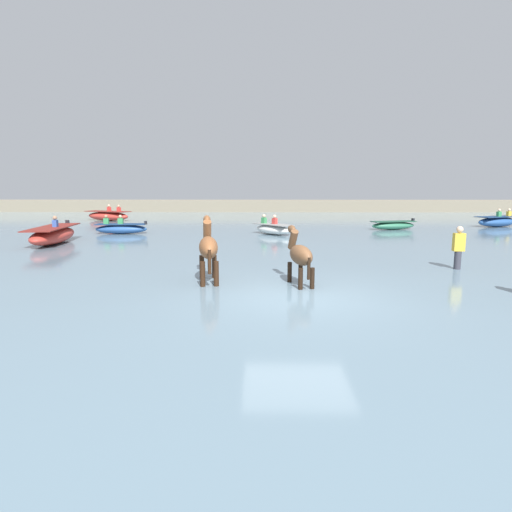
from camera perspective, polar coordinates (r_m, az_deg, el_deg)
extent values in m
plane|color=gray|center=(9.94, 5.56, -7.18)|extent=(120.00, 120.00, 0.00)
cube|color=slate|center=(19.70, 3.19, 1.51)|extent=(90.00, 90.00, 0.33)
ellipsoid|color=brown|center=(10.82, 5.97, 0.12)|extent=(0.71, 1.32, 0.50)
cylinder|color=black|center=(11.30, 4.48, -2.94)|extent=(0.12, 0.12, 0.85)
cylinder|color=black|center=(11.39, 5.92, -2.86)|extent=(0.12, 0.12, 0.85)
cylinder|color=black|center=(10.49, 5.91, -3.91)|extent=(0.12, 0.12, 0.85)
cylinder|color=black|center=(10.59, 7.45, -3.82)|extent=(0.12, 0.12, 0.85)
cylinder|color=brown|center=(11.39, 4.93, 2.19)|extent=(0.30, 0.49, 0.57)
ellipsoid|color=brown|center=(11.48, 4.76, 3.57)|extent=(0.28, 0.46, 0.21)
cylinder|color=black|center=(10.31, 7.02, -1.65)|extent=(0.08, 0.08, 0.54)
ellipsoid|color=brown|center=(11.16, -6.34, 1.14)|extent=(0.70, 1.47, 0.56)
cylinder|color=black|center=(11.77, -7.18, -2.22)|extent=(0.13, 0.13, 0.96)
cylinder|color=black|center=(11.78, -5.53, -2.18)|extent=(0.13, 0.13, 0.96)
cylinder|color=black|center=(10.81, -7.08, -3.25)|extent=(0.13, 0.13, 0.96)
cylinder|color=black|center=(10.82, -5.28, -3.20)|extent=(0.13, 0.13, 0.96)
cylinder|color=brown|center=(11.85, -6.49, 3.33)|extent=(0.30, 0.55, 0.65)
ellipsoid|color=brown|center=(11.97, -6.54, 4.81)|extent=(0.27, 0.51, 0.24)
cylinder|color=black|center=(10.54, -6.19, -0.77)|extent=(0.09, 0.09, 0.60)
ellipsoid|color=#28518E|center=(23.86, -17.44, 3.42)|extent=(2.73, 1.05, 0.49)
cube|color=navy|center=(23.83, -17.47, 4.05)|extent=(2.62, 1.01, 0.04)
cube|color=black|center=(23.53, -14.44, 4.30)|extent=(0.13, 0.17, 0.18)
cube|color=#388E51|center=(23.98, -19.26, 4.40)|extent=(0.27, 0.20, 0.30)
sphere|color=#A37556|center=(23.97, -19.29, 4.97)|extent=(0.18, 0.18, 0.18)
cube|color=#388E51|center=(23.74, -17.54, 4.44)|extent=(0.27, 0.20, 0.30)
sphere|color=tan|center=(23.72, -17.57, 5.02)|extent=(0.18, 0.18, 0.18)
ellipsoid|color=#BC382D|center=(33.43, -19.04, 5.02)|extent=(3.82, 2.63, 0.65)
cube|color=maroon|center=(33.41, -19.08, 5.62)|extent=(3.67, 2.52, 0.04)
cube|color=red|center=(32.72, -17.75, 5.92)|extent=(0.31, 0.27, 0.30)
sphere|color=tan|center=(32.71, -17.77, 6.34)|extent=(0.18, 0.18, 0.18)
cube|color=red|center=(33.50, -18.92, 5.92)|extent=(0.31, 0.27, 0.30)
sphere|color=beige|center=(33.49, -18.94, 6.33)|extent=(0.18, 0.18, 0.18)
ellipsoid|color=silver|center=(22.47, 2.29, 3.53)|extent=(2.26, 2.44, 0.50)
cube|color=gray|center=(22.44, 2.30, 4.22)|extent=(2.17, 2.34, 0.04)
cube|color=#388E51|center=(22.90, 1.06, 4.75)|extent=(0.31, 0.31, 0.30)
sphere|color=beige|center=(22.88, 1.07, 5.35)|extent=(0.18, 0.18, 0.18)
cube|color=red|center=(22.49, 2.48, 4.66)|extent=(0.31, 0.31, 0.30)
sphere|color=beige|center=(22.47, 2.49, 5.27)|extent=(0.18, 0.18, 0.18)
ellipsoid|color=#BC382D|center=(20.83, -25.34, 2.46)|extent=(1.74, 4.30, 0.69)
cube|color=maroon|center=(20.80, -25.41, 3.47)|extent=(1.67, 4.13, 0.04)
cube|color=black|center=(22.69, -23.76, 4.16)|extent=(0.17, 0.14, 0.18)
cube|color=#3356A8|center=(20.74, -25.10, 3.95)|extent=(0.21, 0.28, 0.30)
sphere|color=#A37556|center=(20.72, -25.14, 4.61)|extent=(0.18, 0.18, 0.18)
ellipsoid|color=#337556|center=(26.23, 17.74, 3.86)|extent=(2.79, 1.47, 0.45)
cube|color=#1E4634|center=(26.21, 17.77, 4.39)|extent=(2.68, 1.41, 0.04)
cube|color=black|center=(26.89, 20.11, 4.53)|extent=(0.16, 0.19, 0.18)
ellipsoid|color=#28518E|center=(30.74, 29.40, 3.97)|extent=(3.19, 2.16, 0.60)
cube|color=navy|center=(30.72, 29.44, 4.57)|extent=(3.07, 2.08, 0.04)
cube|color=gold|center=(31.33, 30.53, 4.86)|extent=(0.31, 0.27, 0.30)
sphere|color=beige|center=(31.31, 30.57, 5.30)|extent=(0.18, 0.18, 0.18)
cube|color=#388E51|center=(30.68, 29.54, 4.87)|extent=(0.31, 0.27, 0.30)
sphere|color=beige|center=(30.66, 29.58, 5.32)|extent=(0.18, 0.18, 0.18)
cylinder|color=#383842|center=(14.34, 25.14, -1.13)|extent=(0.20, 0.20, 0.88)
cube|color=gold|center=(14.24, 25.33, 1.68)|extent=(0.33, 0.21, 0.54)
sphere|color=beige|center=(14.20, 25.43, 3.20)|extent=(0.20, 0.20, 0.20)
cube|color=gray|center=(43.26, 1.91, 6.46)|extent=(80.00, 2.40, 1.47)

